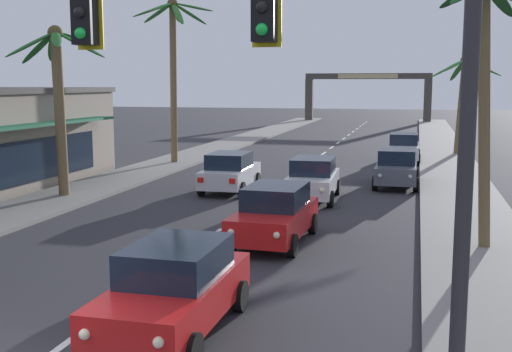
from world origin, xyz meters
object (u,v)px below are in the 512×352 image
Objects in this scene: sedan_parked_mid_kerb at (397,167)px; palm_left_second at (58,84)px; sedan_oncoming_far at (230,172)px; palm_left_third at (173,50)px; sedan_lead_at_stop_bar at (175,288)px; sedan_fifth_in_queue at (313,179)px; palm_right_second at (484,52)px; traffic_signal_mast at (197,49)px; palm_right_farthest at (463,87)px; sedan_third_in_queue at (275,214)px; sedan_parked_nearest_kerb at (404,147)px; town_gateway_arch at (367,90)px.

sedan_parked_mid_kerb is 15.05m from palm_left_second.
palm_left_third reaches higher than sedan_oncoming_far.
sedan_lead_at_stop_bar and sedan_fifth_in_queue have the same top height.
traffic_signal_mast is at bearing -116.41° from palm_right_second.
palm_right_second is (15.15, -15.99, -1.04)m from palm_left_third.
sedan_lead_at_stop_bar is 33.13m from palm_right_farthest.
sedan_third_in_queue is 1.00× the size of sedan_oncoming_far.
palm_right_second is (4.73, 9.53, 0.35)m from traffic_signal_mast.
sedan_parked_nearest_kerb is 6.50m from palm_right_farthest.
town_gateway_arch reaches higher than sedan_parked_mid_kerb.
sedan_third_in_queue is 9.12m from sedan_oncoming_far.
sedan_fifth_in_queue is at bearing -87.86° from town_gateway_arch.
sedan_lead_at_stop_bar is 0.99× the size of sedan_oncoming_far.
palm_left_second is at bearing 163.46° from palm_right_second.
sedan_lead_at_stop_bar is at bearing -97.22° from sedan_parked_nearest_kerb.
sedan_third_in_queue is (0.33, 7.13, 0.00)m from sedan_lead_at_stop_bar.
sedan_third_in_queue is 0.70× the size of palm_right_farthest.
palm_right_farthest is at bearing 50.26° from palm_left_second.
palm_left_third reaches higher than sedan_parked_nearest_kerb.
sedan_oncoming_far is 0.70× the size of palm_right_farthest.
palm_left_second is 26.03m from palm_right_farthest.
palm_left_second is 0.74× the size of palm_left_third.
traffic_signal_mast reaches higher than town_gateway_arch.
palm_left_third is (-9.52, 9.28, 5.64)m from sedan_fifth_in_queue.
traffic_signal_mast reaches higher than sedan_oncoming_far.
palm_right_farthest reaches higher than sedan_parked_mid_kerb.
sedan_third_in_queue is at bearing -105.23° from sedan_parked_mid_kerb.
sedan_third_in_queue is at bearing 87.34° from sedan_lead_at_stop_bar.
traffic_signal_mast is 10.10m from sedan_third_in_queue.
palm_left_second is 0.46× the size of town_gateway_arch.
sedan_lead_at_stop_bar is 0.65× the size of palm_left_second.
palm_right_farthest is (16.23, 8.64, -2.07)m from palm_left_third.
sedan_lead_at_stop_bar is at bearing -102.29° from palm_right_farthest.
sedan_fifth_in_queue is 5.34m from sedan_parked_mid_kerb.
sedan_third_in_queue is 1.00× the size of sedan_fifth_in_queue.
palm_left_third is (-12.76, -4.46, 5.64)m from sedan_parked_nearest_kerb.
sedan_lead_at_stop_bar is at bearing -92.66° from sedan_third_in_queue.
sedan_oncoming_far is 0.59× the size of palm_right_second.
palm_left_third is at bearing 135.73° from sedan_fifth_in_queue.
palm_left_second is (-9.96, 5.03, 3.77)m from sedan_third_in_queue.
palm_left_third is (-12.66, 4.96, 5.64)m from sedan_parked_mid_kerb.
palm_left_third is at bearing 112.20° from traffic_signal_mast.
sedan_parked_mid_kerb is 12.21m from palm_right_second.
sedan_lead_at_stop_bar is 1.00× the size of sedan_parked_mid_kerb.
sedan_parked_nearest_kerb is at bearing 81.23° from sedan_third_in_queue.
traffic_signal_mast is 21.12m from sedan_parked_mid_kerb.
palm_left_third is 45.21m from town_gateway_arch.
sedan_third_in_queue and sedan_fifth_in_queue have the same top height.
palm_left_third is (-5.72, 8.12, 5.64)m from sedan_oncoming_far.
sedan_parked_mid_kerb is (3.45, 18.58, 0.00)m from sedan_lead_at_stop_bar.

